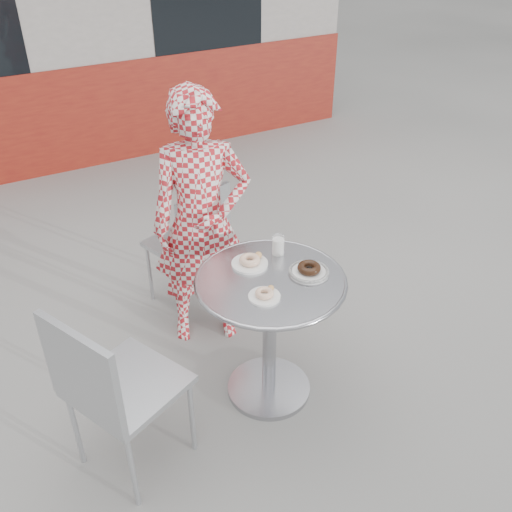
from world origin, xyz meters
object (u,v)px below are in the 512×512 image
milk_cup (278,246)px  plate_far (250,261)px  chair_far (189,266)px  chair_left (131,416)px  plate_near (265,294)px  plate_checker (309,270)px  bistro_table (270,309)px  seated_person (202,223)px

milk_cup → plate_far: bearing=-174.0°
chair_far → chair_left: (-0.76, -1.08, 0.02)m
plate_far → plate_near: plate_far is taller
plate_checker → bistro_table: bearing=165.3°
seated_person → plate_checker: size_ratio=7.67×
seated_person → milk_cup: size_ratio=14.57×
bistro_table → plate_far: plate_far is taller
plate_checker → seated_person: bearing=111.0°
bistro_table → plate_near: plate_near is taller
seated_person → milk_cup: (0.23, -0.48, 0.04)m
bistro_table → plate_near: 0.26m
bistro_table → seated_person: bearing=96.7°
chair_left → milk_cup: 1.13m
chair_left → seated_person: 1.15m
chair_far → chair_left: chair_left is taller
seated_person → plate_checker: (0.27, -0.71, 0.01)m
milk_cup → seated_person: bearing=115.7°
plate_far → plate_checker: plate_checker is taller
plate_near → plate_checker: 0.30m
chair_left → plate_near: (0.71, -0.04, 0.50)m
plate_checker → milk_cup: (-0.04, 0.23, 0.03)m
seated_person → plate_far: (0.05, -0.50, 0.01)m
bistro_table → chair_left: size_ratio=0.81×
bistro_table → plate_near: size_ratio=5.05×
plate_near → milk_cup: size_ratio=1.43×
plate_far → milk_cup: 0.18m
milk_cup → plate_near: bearing=-130.3°
seated_person → chair_left: bearing=-116.6°
chair_far → chair_left: 1.32m
chair_left → seated_person: bearing=-69.5°
chair_far → seated_person: size_ratio=0.56×
chair_left → milk_cup: (0.96, 0.25, 0.54)m
chair_far → plate_near: 1.24m
bistro_table → plate_near: (-0.10, -0.12, 0.21)m
seated_person → milk_cup: 0.53m
plate_near → plate_checker: (0.29, 0.06, 0.00)m
chair_left → plate_far: size_ratio=5.09×
chair_left → chair_far: bearing=-59.7°
chair_left → plate_near: bearing=-117.9°
plate_far → plate_near: bearing=-104.6°
chair_far → plate_far: (0.02, -0.84, 0.53)m
chair_left → plate_near: chair_left is taller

